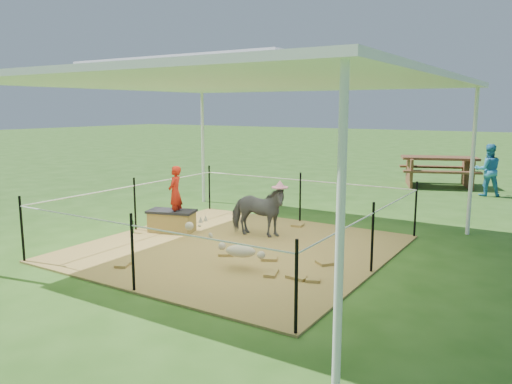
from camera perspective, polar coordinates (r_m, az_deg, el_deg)
The scene contains 13 objects.
ground at distance 8.12m, azimuth -2.26°, elevation -6.53°, with size 90.00×90.00×0.00m, color #2D5919.
hay_patch at distance 8.11m, azimuth -2.26°, elevation -6.43°, with size 4.60×4.60×0.03m, color brown.
canopy_tent at distance 7.81m, azimuth -2.39°, elevation 12.80°, with size 6.30×6.30×2.90m.
rope_fence at distance 7.96m, azimuth -2.29°, elevation -2.08°, with size 4.54×4.54×1.00m.
straw_bale at distance 9.20m, azimuth -9.60°, elevation -3.40°, with size 0.79×0.40×0.35m, color olive.
dark_cloth at distance 9.16m, azimuth -9.63°, elevation -2.19°, with size 0.85×0.44×0.04m, color black.
woman at distance 9.01m, azimuth -9.24°, elevation 0.57°, with size 0.35×0.23×0.95m, color red.
green_bottle at distance 9.27m, azimuth -13.99°, elevation -3.87°, with size 0.06×0.06×0.22m, color #186F27.
pony at distance 8.68m, azimuth 0.17°, elevation -2.20°, with size 0.48×1.06×0.90m, color #46464B.
pink_hat at distance 8.59m, azimuth 0.17°, elevation 1.15°, with size 0.28×0.28×0.13m, color pink.
foal at distance 6.99m, azimuth -1.76°, elevation -6.51°, with size 1.03×0.57×0.57m, color tan, non-canonical shape.
picnic_table_near at distance 15.35m, azimuth 20.12°, elevation 2.21°, with size 2.07×1.49×0.86m, color #532F1C.
distant_person at distance 14.14m, azimuth 24.99°, elevation 2.29°, with size 0.65×0.51×1.34m, color teal.
Camera 1 is at (4.40, -6.44, 2.26)m, focal length 35.00 mm.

